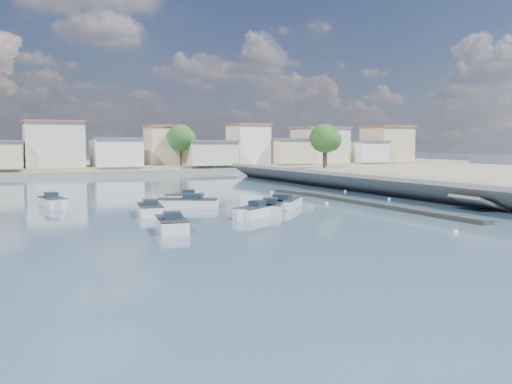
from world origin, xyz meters
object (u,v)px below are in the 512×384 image
motorboat_g (54,203)px  motorboat_a (171,224)px  motorboat_h (285,203)px  motorboat_b (271,208)px  motorboat_d (253,212)px  motorboat_e (150,210)px  motorboat_f (183,199)px  motorboat_c (184,204)px

motorboat_g → motorboat_a: bearing=-71.7°
motorboat_a → motorboat_h: same height
motorboat_b → motorboat_h: bearing=45.5°
motorboat_b → motorboat_g: 20.20m
motorboat_d → motorboat_e: (-6.95, 5.16, 0.00)m
motorboat_f → motorboat_e: bearing=-124.5°
motorboat_a → motorboat_c: bearing=69.0°
motorboat_f → motorboat_c: bearing=-105.8°
motorboat_a → motorboat_c: (4.65, 12.09, 0.00)m
motorboat_b → motorboat_e: 10.01m
motorboat_d → motorboat_g: (-13.59, 14.29, 0.00)m
motorboat_c → motorboat_e: size_ratio=1.15×
motorboat_c → motorboat_g: bearing=151.2°
motorboat_d → motorboat_f: bearing=98.5°
motorboat_e → motorboat_g: bearing=126.0°
motorboat_h → motorboat_g: bearing=154.2°
motorboat_b → motorboat_e: same height
motorboat_b → motorboat_f: size_ratio=1.17×
motorboat_a → motorboat_d: 8.47m
motorboat_a → motorboat_e: 8.80m
motorboat_e → motorboat_h: (12.38, -0.07, 0.00)m
motorboat_b → motorboat_d: (-2.63, -2.25, -0.00)m
motorboat_a → motorboat_b: size_ratio=1.03×
motorboat_c → motorboat_h: 9.11m
motorboat_c → motorboat_g: 12.06m
motorboat_e → motorboat_f: bearing=55.5°
motorboat_e → motorboat_g: 11.28m
motorboat_c → motorboat_f: same height
motorboat_a → motorboat_c: same height
motorboat_c → motorboat_a: bearing=-111.0°
motorboat_a → motorboat_e: bearing=85.3°
motorboat_d → motorboat_e: same height
motorboat_h → motorboat_f: bearing=134.4°
motorboat_e → motorboat_b: bearing=-16.9°
motorboat_g → motorboat_c: bearing=-28.8°
motorboat_f → motorboat_h: bearing=-45.6°
motorboat_h → motorboat_b: bearing=-134.5°
motorboat_a → motorboat_c: size_ratio=0.88×
motorboat_a → motorboat_f: (5.80, 16.17, -0.00)m
motorboat_a → motorboat_f: same height
motorboat_a → motorboat_d: size_ratio=1.26×
motorboat_b → motorboat_f: (-4.50, 10.31, 0.00)m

